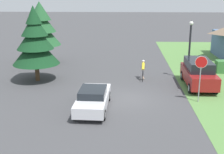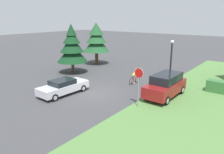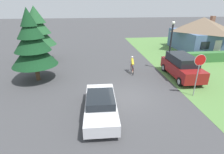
{
  "view_description": "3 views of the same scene",
  "coord_description": "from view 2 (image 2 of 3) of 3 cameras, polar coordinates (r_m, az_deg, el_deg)",
  "views": [
    {
      "loc": [
        -0.19,
        -19.57,
        7.29
      ],
      "look_at": [
        -0.97,
        0.99,
        1.22
      ],
      "focal_mm": 50.0,
      "sensor_mm": 36.0,
      "label": 1
    },
    {
      "loc": [
        12.4,
        -13.86,
        6.63
      ],
      "look_at": [
        0.58,
        1.8,
        1.19
      ],
      "focal_mm": 35.0,
      "sensor_mm": 36.0,
      "label": 2
    },
    {
      "loc": [
        -2.46,
        -10.52,
        6.13
      ],
      "look_at": [
        -0.99,
        1.03,
        1.16
      ],
      "focal_mm": 28.0,
      "sensor_mm": 36.0,
      "label": 3
    }
  ],
  "objects": [
    {
      "name": "street_lamp",
      "position": [
        20.43,
        15.13,
        4.14
      ],
      "size": [
        0.31,
        0.31,
        4.71
      ],
      "color": "black",
      "rests_on": "ground"
    },
    {
      "name": "sedan_left_lane",
      "position": [
        19.67,
        -12.6,
        -2.5
      ],
      "size": [
        1.96,
        4.65,
        1.34
      ],
      "rotation": [
        0.0,
        0.0,
        1.53
      ],
      "color": "silver",
      "rests_on": "ground"
    },
    {
      "name": "conifer_tall_near",
      "position": [
        26.58,
        -10.42,
        7.64
      ],
      "size": [
        3.62,
        3.62,
        5.87
      ],
      "color": "#4C3823",
      "rests_on": "ground"
    },
    {
      "name": "stop_sign",
      "position": [
        16.16,
        6.99,
        -0.61
      ],
      "size": [
        0.77,
        0.08,
        3.04
      ],
      "rotation": [
        0.0,
        0.0,
        3.06
      ],
      "color": "gray",
      "rests_on": "ground"
    },
    {
      "name": "conifer_tall_far",
      "position": [
        31.21,
        -4.11,
        9.8
      ],
      "size": [
        3.7,
        3.7,
        5.89
      ],
      "color": "#4C3823",
      "rests_on": "ground"
    },
    {
      "name": "ground_plane",
      "position": [
        19.75,
        -4.51,
        -4.17
      ],
      "size": [
        140.0,
        140.0,
        0.0
      ],
      "primitive_type": "plane",
      "color": "#424244"
    },
    {
      "name": "cyclist",
      "position": [
        22.24,
        5.91,
        0.06
      ],
      "size": [
        0.44,
        1.74,
        1.56
      ],
      "rotation": [
        0.0,
        0.0,
        1.49
      ],
      "color": "black",
      "rests_on": "ground"
    },
    {
      "name": "parked_suv_right",
      "position": [
        19.06,
        13.8,
        -2.11
      ],
      "size": [
        2.05,
        4.8,
        1.98
      ],
      "rotation": [
        0.0,
        0.0,
        1.56
      ],
      "color": "maroon",
      "rests_on": "ground"
    }
  ]
}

